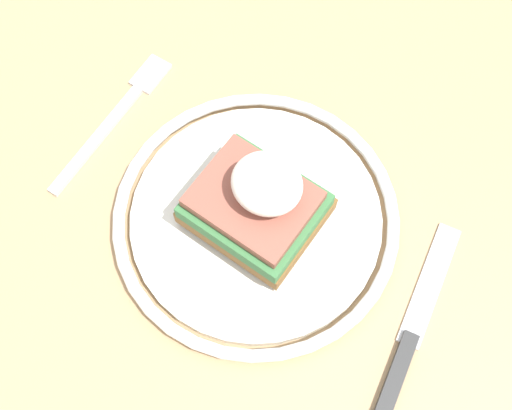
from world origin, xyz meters
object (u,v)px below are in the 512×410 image
(sandwich, at_px, (257,202))
(knife, at_px, (408,342))
(plate, at_px, (256,218))
(fork, at_px, (116,116))

(sandwich, xyz_separation_m, knife, (0.15, -0.01, -0.04))
(plate, bearing_deg, fork, 176.73)
(plate, height_order, fork, plate)
(sandwich, bearing_deg, fork, 176.69)
(sandwich, relative_size, fork, 0.62)
(fork, distance_m, knife, 0.31)
(knife, bearing_deg, plate, 174.90)
(sandwich, distance_m, knife, 0.16)
(plate, height_order, sandwich, sandwich)
(sandwich, xyz_separation_m, fork, (-0.16, 0.01, -0.04))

